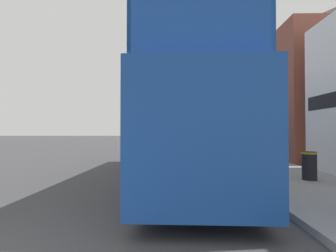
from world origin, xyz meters
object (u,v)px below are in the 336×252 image
litter_bin (309,165)px  tour_bus (189,126)px  parked_car_ahead_of_bus (189,145)px  lamp_post_nearest (266,78)px  lamp_post_second (214,106)px

litter_bin → tour_bus: bearing=161.5°
parked_car_ahead_of_bus → lamp_post_nearest: 10.78m
tour_bus → parked_car_ahead_of_bus: 8.81m
lamp_post_nearest → lamp_post_second: size_ratio=0.97×
parked_car_ahead_of_bus → lamp_post_nearest: size_ratio=0.96×
tour_bus → lamp_post_second: 8.32m
tour_bus → parked_car_ahead_of_bus: (0.57, 8.71, -1.16)m
tour_bus → lamp_post_second: size_ratio=2.41×
tour_bus → lamp_post_second: bearing=76.1°
tour_bus → parked_car_ahead_of_bus: bearing=87.7°
tour_bus → lamp_post_second: (2.16, 7.88, 1.53)m
parked_car_ahead_of_bus → litter_bin: (3.18, -9.97, -0.08)m
lamp_post_second → litter_bin: (1.59, -9.14, -2.78)m
lamp_post_nearest → litter_bin: lamp_post_nearest is taller
parked_car_ahead_of_bus → lamp_post_nearest: bearing=-82.3°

